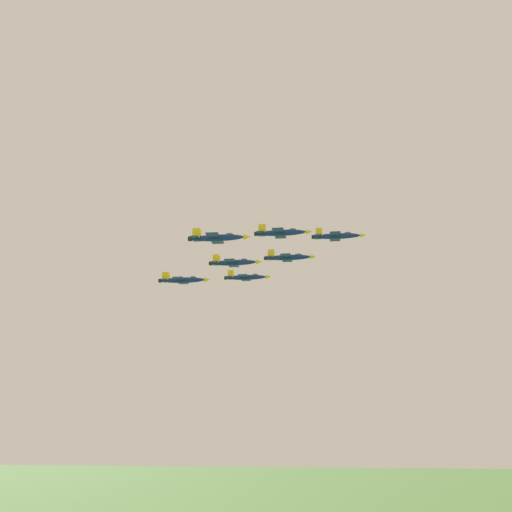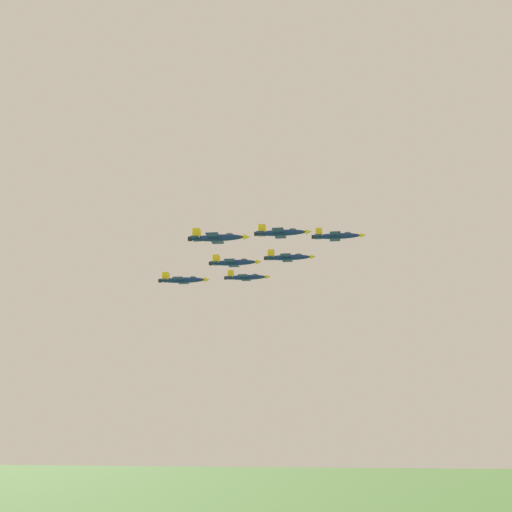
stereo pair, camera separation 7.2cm
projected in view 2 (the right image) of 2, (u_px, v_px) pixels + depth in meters
jet_lead at (337, 236)px, 161.55m from camera, size 14.46×8.74×3.05m
jet_left_wingman at (289, 257)px, 174.02m from camera, size 14.97×9.06×3.15m
jet_right_wingman at (282, 233)px, 151.31m from camera, size 14.53×8.82×3.06m
jet_left_outer at (247, 277)px, 186.38m from camera, size 14.49×8.76×3.05m
jet_right_outer at (218, 238)px, 140.50m from camera, size 14.70×8.89×3.10m
jet_slot_rear at (234, 262)px, 163.27m from camera, size 14.44×8.77×3.04m
jet_trailing at (183, 280)px, 163.81m from camera, size 14.16×8.53×2.99m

